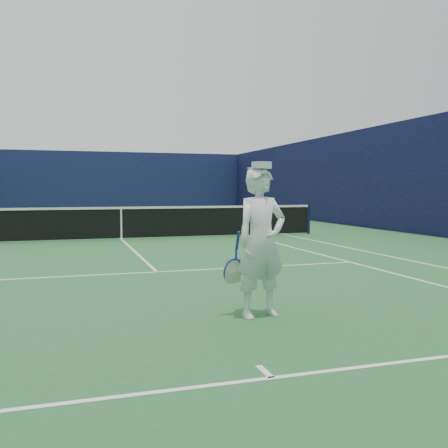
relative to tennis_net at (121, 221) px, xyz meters
name	(u,v)px	position (x,y,z in m)	size (l,w,h in m)	color
ground	(121,239)	(0.00, 0.00, -0.55)	(80.00, 80.00, 0.00)	#25622F
court_markings	(121,239)	(0.00, 0.00, -0.55)	(11.03, 23.83, 0.01)	white
windscreen_fence	(121,174)	(0.00, 0.00, 1.45)	(20.12, 36.12, 4.00)	#10183D
tennis_net	(121,221)	(0.00, 0.00, 0.00)	(12.88, 0.09, 1.07)	#141E4C
tennis_player	(261,242)	(0.65, -9.99, 0.36)	(0.83, 0.55, 1.87)	white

